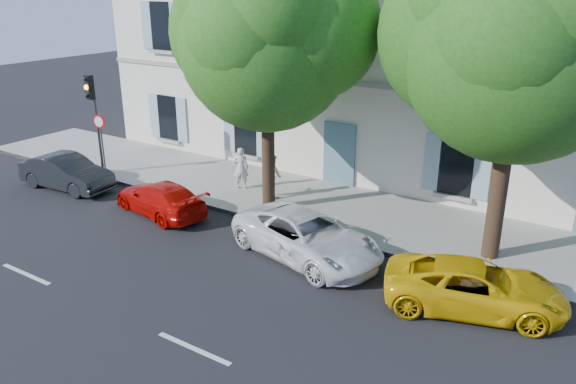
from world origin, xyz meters
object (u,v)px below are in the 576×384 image
Objects in this scene: tree_left at (267,44)px; road_sign at (101,131)px; tree_right at (518,49)px; car_white_coupe at (307,236)px; car_yellow_supercar at (475,287)px; car_dark_sedan at (66,172)px; pedestrian_a at (241,168)px; traffic_light at (93,103)px; pedestrian_b at (272,176)px; car_red_coupe at (160,198)px.

tree_left reaches higher than road_sign.
tree_left is 8.50m from road_sign.
tree_right is at bearing 3.50° from tree_left.
tree_left is (-2.82, 2.17, 4.93)m from car_white_coupe.
car_white_coupe is 1.10× the size of car_yellow_supercar.
road_sign is (0.10, 1.69, 1.24)m from car_dark_sedan.
pedestrian_a reaches higher than car_yellow_supercar.
traffic_light is (-15.05, -1.08, -2.83)m from tree_right.
tree_left reaches higher than pedestrian_b.
car_dark_sedan is 9.45m from tree_left.
car_dark_sedan is 7.90m from pedestrian_b.
car_dark_sedan is 16.08m from tree_right.
car_red_coupe is at bearing -166.00° from tree_right.
car_white_coupe is 4.74m from car_yellow_supercar.
car_yellow_supercar is 9.34m from tree_left.
tree_left reaches higher than car_white_coupe.
pedestrian_a is (-1.98, 1.06, -4.65)m from tree_left.
tree_left is at bearing 55.49° from car_yellow_supercar.
road_sign is at bearing 34.27° from pedestrian_b.
car_yellow_supercar is at bearing 99.91° from car_red_coupe.
tree_right is at bearing -45.29° from car_white_coupe.
tree_left is at bearing 125.95° from pedestrian_a.
car_dark_sedan is 6.64m from pedestrian_a.
car_white_coupe is at bearing -93.31° from car_dark_sedan.
pedestrian_a is 1.00× the size of pedestrian_b.
pedestrian_a is at bearing 70.28° from car_white_coupe.
tree_right is (14.99, 2.68, 5.18)m from car_dark_sedan.
tree_right is 2.26× the size of traffic_light.
car_red_coupe is at bearing -17.02° from traffic_light.
tree_left is (-7.56, 2.30, 4.99)m from car_yellow_supercar.
tree_left is (7.74, 2.24, 4.94)m from car_dark_sedan.
road_sign is (-14.89, -0.99, -3.94)m from tree_right.
tree_right is at bearing -161.76° from pedestrian_b.
car_red_coupe is 5.59m from traffic_light.
traffic_light is at bearing -175.34° from tree_left.
pedestrian_b is (7.27, 1.61, -2.05)m from traffic_light.
tree_right is 5.65× the size of pedestrian_a.
car_red_coupe is 6.21m from tree_left.
car_white_coupe is 2.98× the size of pedestrian_a.
traffic_light reaches higher than car_white_coupe.
tree_right is (7.25, 0.44, 0.24)m from tree_left.
car_yellow_supercar is 0.50× the size of tree_left.
car_red_coupe is 3.35m from pedestrian_a.
traffic_light is at bearing 96.03° from car_white_coupe.
car_dark_sedan is at bearing -169.85° from tree_right.
car_red_coupe is 2.44× the size of pedestrian_a.
car_yellow_supercar is at bearing -6.58° from road_sign.
tree_left is 0.95× the size of tree_right.
traffic_light is at bearing -9.55° from pedestrian_a.
car_yellow_supercar is 0.48× the size of tree_right.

